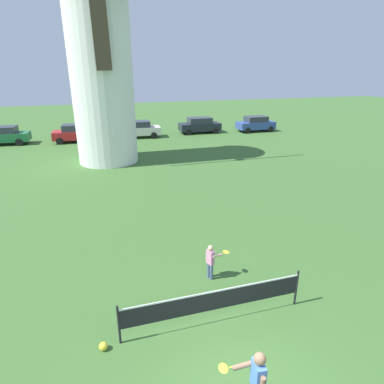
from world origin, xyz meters
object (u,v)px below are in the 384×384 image
Objects in this scene: windmill at (99,51)px; parked_car_black at (200,125)px; player_near at (257,381)px; parked_car_red at (76,133)px; player_far at (211,260)px; parked_car_green at (2,135)px; parked_car_cream at (136,129)px; stray_ball at (103,346)px; tennis_net at (215,301)px; parked_car_blue at (256,124)px.

windmill is 14.25m from parked_car_black.
parked_car_red is (-3.80, 27.27, -0.06)m from player_near.
player_far is 0.27× the size of parked_car_green.
parked_car_green is 1.06× the size of parked_car_black.
parked_car_green is 17.96m from parked_car_black.
player_near is 0.34× the size of parked_car_cream.
stray_ball is (-1.28, -17.26, -7.14)m from windmill.
parked_car_cream is (3.07, 7.84, -6.43)m from windmill.
player_near is at bearing -93.03° from tennis_net.
stray_ball is 29.89m from parked_car_blue.
parked_car_black is (8.12, 28.11, -0.06)m from player_near.
windmill is 10.60m from parked_car_cream.
parked_car_blue is at bearing -0.01° from parked_car_red.
parked_car_blue is at bearing 62.87° from player_near.
parked_car_black is at bearing 4.06° from parked_car_red.
tennis_net is at bearing -84.78° from windmill.
parked_car_red reaches higher than player_near.
player_far is 26.40m from parked_car_blue.
parked_car_black is (9.55, 8.39, -6.43)m from windmill.
parked_car_cream is (1.50, 25.00, 0.13)m from tennis_net.
stray_ball is (-2.71, 2.46, -0.76)m from player_near.
parked_car_black is at bearing 4.84° from parked_car_cream.
parked_car_green reaches higher than tennis_net.
parked_car_cream is at bearing 3.13° from parked_car_red.
parked_car_cream is (4.35, 25.10, 0.71)m from stray_ball.
player_far is at bearing -81.99° from windmill.
stray_ball is at bearing -94.22° from windmill.
stray_ball is 0.05× the size of parked_car_green.
parked_car_cream reaches higher than stray_ball.
windmill is at bearing -111.40° from parked_car_cream.
parked_car_green is at bearing 173.60° from parked_car_red.
tennis_net is 3.22× the size of player_near.
stray_ball is 25.49m from parked_car_cream.
parked_car_green reaches higher than stray_ball.
player_near is 0.35× the size of parked_car_green.
parked_car_blue is (16.68, 24.80, 0.70)m from stray_ball.
parked_car_green is 0.97× the size of parked_car_cream.
stray_ball is at bearing 137.75° from player_near.
windmill is 3.19× the size of tennis_net.
parked_car_black is (6.48, 0.55, -0.00)m from parked_car_cream.
parked_car_blue reaches higher than stray_ball.
parked_car_red is 0.88× the size of parked_car_cream.
stray_ball is 0.05× the size of parked_car_blue.
parked_car_green is at bearing 105.64° from stray_ball.
player_near is at bearing -42.25° from stray_ball.
player_near is at bearing -117.13° from parked_car_blue.
stray_ball is at bearing -87.49° from parked_car_red.
player_near reaches higher than player_far.
tennis_net is 26.77m from parked_car_black.
windmill is 18.72m from stray_ball.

